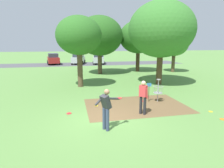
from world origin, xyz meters
TOP-DOWN VIEW (x-y plane):
  - ground_plane at (0.00, 0.00)m, footprint 160.00×160.00m
  - dirt_tee_pad at (2.16, 1.85)m, footprint 5.64×3.73m
  - disc_golf_basket at (3.65, 2.34)m, footprint 0.98×0.58m
  - player_foreground_watching at (2.05, 0.53)m, footprint 0.45×0.46m
  - player_throwing at (-0.06, -0.83)m, footprint 1.16×0.50m
  - frisbee_near_basket at (-1.57, 1.37)m, footprint 0.26×0.26m
  - frisbee_by_tee at (0.93, 4.23)m, footprint 0.21×0.21m
  - frisbee_mid_grass at (5.46, -0.91)m, footprint 0.24×0.24m
  - frisbee_far_left at (0.40, 2.89)m, footprint 0.22×0.22m
  - frisbee_far_right at (5.64, 0.09)m, footprint 0.21×0.21m
  - frisbee_scattered_a at (-0.06, 2.27)m, footprint 0.20×0.20m
  - frisbee_scattered_b at (2.77, 2.56)m, footprint 0.22×0.22m
  - tree_near_left at (-0.68, 7.49)m, footprint 3.58×3.58m
  - tree_near_right at (6.83, 14.72)m, footprint 4.68×4.68m
  - tree_mid_left at (1.90, 13.90)m, footprint 5.25×5.25m
  - tree_mid_center at (6.06, 7.07)m, footprint 5.46×5.46m
  - tree_mid_right at (11.01, 13.43)m, footprint 3.34×3.34m
  - parking_lot_strip at (0.00, 25.14)m, footprint 36.00×6.00m
  - parked_car_leftmost at (-4.34, 25.79)m, footprint 2.44×4.42m
  - parked_car_center_left at (-0.12, 25.60)m, footprint 2.62×4.48m
  - parked_car_center_right at (3.33, 24.96)m, footprint 2.41×4.41m

SIDE VIEW (x-z plane):
  - ground_plane at x=0.00m, z-range 0.00..0.00m
  - parking_lot_strip at x=0.00m, z-range 0.00..0.01m
  - dirt_tee_pad at x=2.16m, z-range 0.00..0.01m
  - frisbee_near_basket at x=-1.57m, z-range 0.00..0.02m
  - frisbee_by_tee at x=0.93m, z-range 0.00..0.02m
  - frisbee_mid_grass at x=5.46m, z-range 0.00..0.02m
  - frisbee_far_left at x=0.40m, z-range 0.00..0.02m
  - frisbee_far_right at x=5.64m, z-range 0.00..0.02m
  - frisbee_scattered_a at x=-0.06m, z-range 0.00..0.02m
  - frisbee_scattered_b at x=2.77m, z-range 0.00..0.02m
  - disc_golf_basket at x=3.65m, z-range 0.06..1.45m
  - parked_car_leftmost at x=-4.34m, z-range 0.00..1.84m
  - parked_car_center_left at x=-0.12m, z-range 0.00..1.84m
  - parked_car_center_right at x=3.33m, z-range 0.00..1.84m
  - player_foreground_watching at x=2.05m, z-range 0.11..1.82m
  - player_throwing at x=-0.06m, z-range 0.13..1.84m
  - tree_mid_right at x=11.01m, z-range 0.96..5.77m
  - tree_near_left at x=-0.68m, z-range 1.25..6.87m
  - tree_near_right at x=6.83m, z-range 1.12..7.37m
  - tree_mid_left at x=1.90m, z-range 1.03..7.59m
  - tree_mid_center at x=6.06m, z-range 1.14..8.08m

